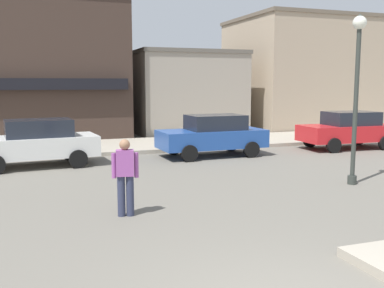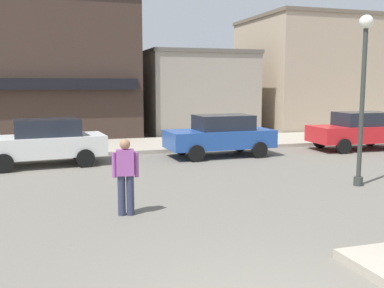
{
  "view_description": "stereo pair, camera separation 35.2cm",
  "coord_description": "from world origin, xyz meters",
  "views": [
    {
      "loc": [
        -2.8,
        -4.12,
        2.75
      ],
      "look_at": [
        0.28,
        4.5,
        1.5
      ],
      "focal_mm": 42.0,
      "sensor_mm": 36.0,
      "label": 1
    },
    {
      "loc": [
        -2.47,
        -4.24,
        2.75
      ],
      "look_at": [
        0.28,
        4.5,
        1.5
      ],
      "focal_mm": 42.0,
      "sensor_mm": 36.0,
      "label": 2
    }
  ],
  "objects": [
    {
      "name": "lamp_post",
      "position": [
        5.37,
        5.73,
        2.96
      ],
      "size": [
        0.36,
        0.36,
        4.54
      ],
      "color": "#333833",
      "rests_on": "ground"
    },
    {
      "name": "building_storefront_left_near",
      "position": [
        5.29,
        20.65,
        2.23
      ],
      "size": [
        5.82,
        6.96,
        4.46
      ],
      "color": "#9E9384",
      "rests_on": "ground"
    },
    {
      "name": "parked_car_nearest",
      "position": [
        -2.72,
        11.39,
        0.81
      ],
      "size": [
        4.14,
        2.15,
        1.56
      ],
      "color": "white",
      "rests_on": "ground"
    },
    {
      "name": "building_corner_shop",
      "position": [
        -4.19,
        20.55,
        3.51
      ],
      "size": [
        12.18,
        8.11,
        7.01
      ],
      "color": "#3D2D26",
      "rests_on": "ground"
    },
    {
      "name": "building_storefront_left_mid",
      "position": [
        13.45,
        20.26,
        3.33
      ],
      "size": [
        8.65,
        7.0,
        6.65
      ],
      "color": "tan",
      "rests_on": "ground"
    },
    {
      "name": "pedestrian_crossing_near",
      "position": [
        -1.05,
        4.88,
        0.87
      ],
      "size": [
        0.56,
        0.29,
        1.61
      ],
      "color": "#2D334C",
      "rests_on": "ground"
    },
    {
      "name": "parked_car_third",
      "position": [
        9.69,
        11.32,
        0.81
      ],
      "size": [
        4.05,
        1.98,
        1.56
      ],
      "color": "red",
      "rests_on": "ground"
    },
    {
      "name": "kerb_far",
      "position": [
        0.0,
        14.74,
        0.07
      ],
      "size": [
        80.0,
        4.0,
        0.15
      ],
      "primitive_type": "cube",
      "color": "#A89E8C",
      "rests_on": "ground"
    },
    {
      "name": "parked_car_second",
      "position": [
        3.58,
        11.42,
        0.81
      ],
      "size": [
        4.06,
        1.99,
        1.56
      ],
      "color": "#234C9E",
      "rests_on": "ground"
    }
  ]
}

